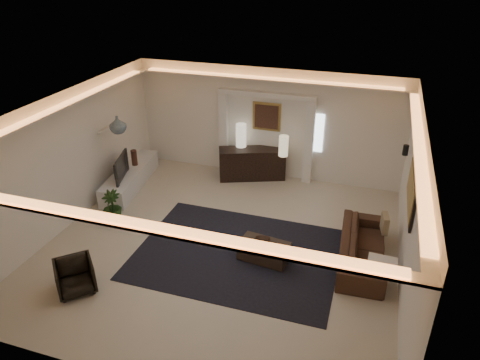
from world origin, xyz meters
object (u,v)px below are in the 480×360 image
(console, at_px, (252,164))
(coffee_table, at_px, (264,251))
(armchair, at_px, (75,277))
(sofa, at_px, (363,247))

(console, height_order, coffee_table, console)
(coffee_table, relative_size, armchair, 1.46)
(console, bearing_deg, sofa, -64.13)
(sofa, bearing_deg, coffee_table, 103.85)
(sofa, distance_m, coffee_table, 1.91)
(coffee_table, distance_m, armchair, 3.52)
(armchair, bearing_deg, sofa, -16.50)
(console, relative_size, sofa, 0.79)
(console, bearing_deg, coffee_table, -91.23)
(console, distance_m, armchair, 5.54)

